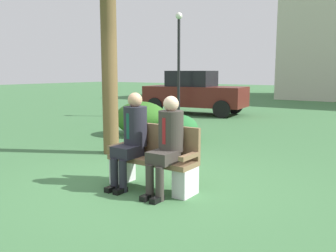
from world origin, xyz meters
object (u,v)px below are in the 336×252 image
park_bench (154,161)px  street_lamp (179,54)px  shrub_near_bench (141,118)px  seated_man_left (132,135)px  parked_car_near (194,93)px  shrub_mid_lawn (177,127)px  seated_man_right (167,140)px

park_bench → street_lamp: street_lamp is taller
park_bench → shrub_near_bench: (-2.90, 3.38, 0.05)m
park_bench → seated_man_left: 0.49m
parked_car_near → shrub_mid_lawn: bearing=-64.0°
park_bench → shrub_mid_lawn: (-1.70, 3.25, -0.07)m
seated_man_left → park_bench: bearing=19.7°
street_lamp → parked_car_near: bearing=93.5°
seated_man_left → shrub_near_bench: 4.36m
seated_man_right → street_lamp: 8.58m
seated_man_left → shrub_near_bench: size_ratio=0.96×
park_bench → seated_man_left: (-0.31, -0.11, 0.36)m
parked_car_near → shrub_near_bench: bearing=-75.6°
park_bench → seated_man_left: size_ratio=0.97×
park_bench → shrub_mid_lawn: 3.67m
seated_man_left → shrub_near_bench: seated_man_left is taller
shrub_near_bench → street_lamp: street_lamp is taller
shrub_near_bench → seated_man_left: bearing=-53.4°
shrub_near_bench → parked_car_near: 5.15m
seated_man_right → shrub_mid_lawn: seated_man_right is taller
park_bench → seated_man_left: bearing=-160.3°
seated_man_left → seated_man_right: seated_man_left is taller
seated_man_right → parked_car_near: bearing=117.9°
seated_man_left → shrub_mid_lawn: seated_man_left is taller
street_lamp → seated_man_right: bearing=-58.5°
street_lamp → shrub_near_bench: bearing=-72.0°
shrub_mid_lawn → seated_man_right: bearing=-59.2°
parked_car_near → park_bench: bearing=-63.4°
shrub_near_bench → parked_car_near: parked_car_near is taller
park_bench → shrub_near_bench: 4.45m
seated_man_left → parked_car_near: bearing=114.6°
shrub_mid_lawn → parked_car_near: bearing=116.0°
seated_man_left → parked_car_near: parked_car_near is taller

